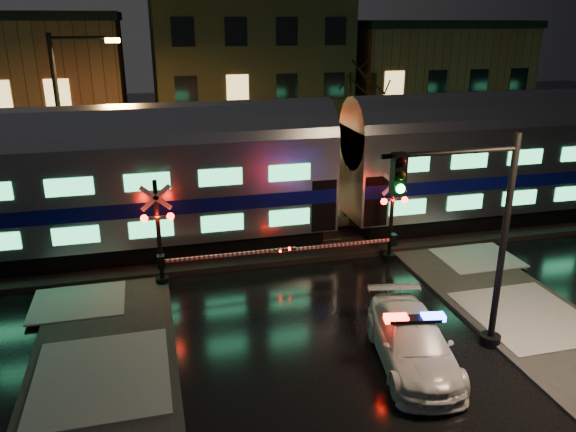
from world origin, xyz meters
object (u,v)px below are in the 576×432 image
object	(u,v)px
crossing_signal_right	(383,225)
traffic_light	(473,243)
crossing_signal_left	(170,243)
streetlight	(68,122)
police_car	(413,342)

from	to	relation	value
crossing_signal_right	traffic_light	distance (m)	6.59
crossing_signal_left	traffic_light	xyz separation A→B (m)	(7.84, -6.34, 1.74)
crossing_signal_left	streetlight	size ratio (longest dim) A/B	0.65
streetlight	crossing_signal_left	bearing A→B (deg)	-61.00
police_car	crossing_signal_left	bearing A→B (deg)	143.16
crossing_signal_right	crossing_signal_left	size ratio (longest dim) A/B	0.97
crossing_signal_left	traffic_light	distance (m)	10.23
crossing_signal_right	streetlight	size ratio (longest dim) A/B	0.63
police_car	streetlight	size ratio (longest dim) A/B	0.58
traffic_light	crossing_signal_left	bearing A→B (deg)	134.13
streetlight	police_car	bearing A→B (deg)	-53.47
crossing_signal_right	streetlight	distance (m)	13.98
police_car	traffic_light	xyz separation A→B (m)	(1.69, 0.28, 2.67)
crossing_signal_left	traffic_light	size ratio (longest dim) A/B	0.88
traffic_light	streetlight	size ratio (longest dim) A/B	0.74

